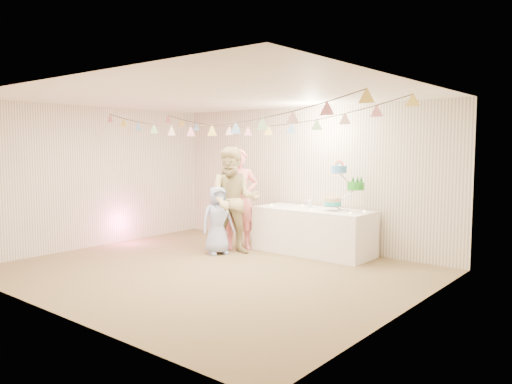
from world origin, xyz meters
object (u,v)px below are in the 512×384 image
Objects in this scene: person_child at (218,220)px; cake_stand at (343,190)px; person_adult_b at (234,200)px; table at (313,231)px; person_adult_a at (239,199)px.

cake_stand is at bearing -33.31° from person_child.
person_child is at bearing -147.54° from cake_stand.
person_adult_b is 1.57× the size of person_child.
person_adult_b is at bearing -16.51° from person_child.
table is 1.68m from person_child.
table is at bearing -23.96° from person_adult_a.
person_child is (-1.25, -1.10, 0.20)m from table.
person_adult_b reaches higher than cake_stand.
cake_stand is at bearing -7.54° from person_adult_b.
cake_stand is 0.42× the size of person_adult_b.
person_adult_b reaches higher than person_adult_a.
table is 2.67× the size of cake_stand.
table is at bearing -24.58° from person_child.
person_child is at bearing -168.21° from person_adult_b.
cake_stand reaches higher than table.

